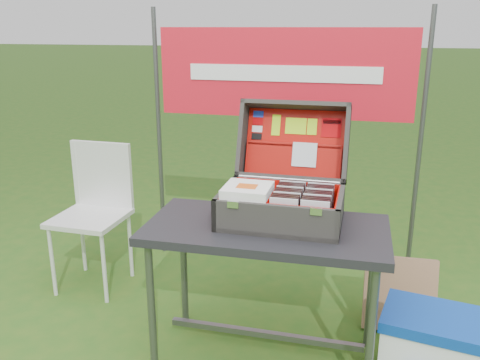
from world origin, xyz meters
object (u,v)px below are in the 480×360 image
(table, at_px, (265,293))
(cardboard_box, at_px, (400,294))
(cooler, at_px, (430,352))
(chair, at_px, (90,220))
(suitcase, at_px, (284,167))

(table, height_order, cardboard_box, table)
(table, distance_m, cooler, 0.78)
(chair, bearing_deg, cardboard_box, 0.94)
(table, relative_size, chair, 1.25)
(suitcase, distance_m, cardboard_box, 1.00)
(cooler, relative_size, cardboard_box, 1.07)
(chair, height_order, cardboard_box, chair)
(table, xyz_separation_m, suitcase, (0.06, 0.12, 0.60))
(table, height_order, suitcase, suitcase)
(suitcase, height_order, cardboard_box, suitcase)
(table, distance_m, chair, 1.27)
(suitcase, distance_m, cooler, 1.05)
(chair, bearing_deg, suitcase, -12.80)
(suitcase, bearing_deg, cooler, -14.24)
(table, relative_size, cardboard_box, 2.81)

